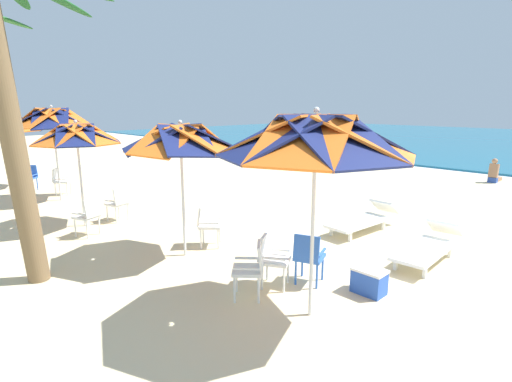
{
  "coord_description": "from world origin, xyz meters",
  "views": [
    {
      "loc": [
        2.09,
        -6.26,
        2.85
      ],
      "look_at": [
        -3.94,
        -0.32,
        1.0
      ],
      "focal_mm": 27.55,
      "sensor_mm": 36.0,
      "label": 1
    }
  ],
  "objects_px": {
    "beach_umbrella_0": "(316,138)",
    "plastic_chair_2": "(252,267)",
    "plastic_chair_4": "(119,202)",
    "sun_lounger_2": "(364,219)",
    "plastic_chair_3": "(207,223)",
    "plastic_chair_6": "(60,180)",
    "beach_umbrella_4": "(10,125)",
    "plastic_chair_5": "(89,214)",
    "plastic_chair_0": "(309,255)",
    "plastic_chair_1": "(271,257)",
    "cooler_box": "(369,281)",
    "beach_umbrella_3": "(52,119)",
    "plastic_chair_7": "(29,176)",
    "beachgoer_seated": "(494,174)",
    "beach_umbrella_1": "(181,140)",
    "palm_tree_0": "(8,96)",
    "sun_lounger_1": "(429,246)",
    "beach_umbrella_2": "(77,135)"
  },
  "relations": [
    {
      "from": "plastic_chair_2",
      "to": "plastic_chair_1",
      "type": "bearing_deg",
      "value": 97.91
    },
    {
      "from": "sun_lounger_1",
      "to": "beach_umbrella_0",
      "type": "bearing_deg",
      "value": -96.12
    },
    {
      "from": "plastic_chair_1",
      "to": "plastic_chair_2",
      "type": "xyz_separation_m",
      "value": [
        0.07,
        -0.5,
        0.0
      ]
    },
    {
      "from": "beach_umbrella_0",
      "to": "beach_umbrella_4",
      "type": "bearing_deg",
      "value": -177.71
    },
    {
      "from": "sun_lounger_2",
      "to": "plastic_chair_2",
      "type": "bearing_deg",
      "value": -82.94
    },
    {
      "from": "beach_umbrella_4",
      "to": "plastic_chair_3",
      "type": "bearing_deg",
      "value": 7.16
    },
    {
      "from": "cooler_box",
      "to": "beach_umbrella_4",
      "type": "bearing_deg",
      "value": -172.58
    },
    {
      "from": "plastic_chair_0",
      "to": "palm_tree_0",
      "type": "xyz_separation_m",
      "value": [
        -3.25,
        -3.18,
        2.49
      ]
    },
    {
      "from": "beach_umbrella_0",
      "to": "plastic_chair_2",
      "type": "relative_size",
      "value": 3.27
    },
    {
      "from": "beach_umbrella_0",
      "to": "plastic_chair_6",
      "type": "relative_size",
      "value": 3.27
    },
    {
      "from": "beach_umbrella_0",
      "to": "plastic_chair_6",
      "type": "bearing_deg",
      "value": 178.81
    },
    {
      "from": "beach_umbrella_2",
      "to": "palm_tree_0",
      "type": "bearing_deg",
      "value": -36.51
    },
    {
      "from": "beach_umbrella_0",
      "to": "plastic_chair_3",
      "type": "relative_size",
      "value": 3.27
    },
    {
      "from": "beachgoer_seated",
      "to": "beach_umbrella_1",
      "type": "bearing_deg",
      "value": -99.06
    },
    {
      "from": "plastic_chair_3",
      "to": "palm_tree_0",
      "type": "relative_size",
      "value": 0.18
    },
    {
      "from": "plastic_chair_1",
      "to": "beach_umbrella_3",
      "type": "bearing_deg",
      "value": -177.76
    },
    {
      "from": "plastic_chair_1",
      "to": "plastic_chair_7",
      "type": "height_order",
      "value": "same"
    },
    {
      "from": "plastic_chair_5",
      "to": "sun_lounger_2",
      "type": "xyz_separation_m",
      "value": [
        4.09,
        4.66,
        -0.22
      ]
    },
    {
      "from": "plastic_chair_0",
      "to": "beach_umbrella_3",
      "type": "xyz_separation_m",
      "value": [
        -8.93,
        -0.81,
        1.96
      ]
    },
    {
      "from": "plastic_chair_5",
      "to": "beachgoer_seated",
      "type": "height_order",
      "value": "beachgoer_seated"
    },
    {
      "from": "palm_tree_0",
      "to": "beach_umbrella_2",
      "type": "bearing_deg",
      "value": 143.49
    },
    {
      "from": "plastic_chair_0",
      "to": "beach_umbrella_3",
      "type": "relative_size",
      "value": 0.3
    },
    {
      "from": "plastic_chair_5",
      "to": "sun_lounger_2",
      "type": "bearing_deg",
      "value": 48.75
    },
    {
      "from": "beach_umbrella_4",
      "to": "cooler_box",
      "type": "distance_m",
      "value": 13.04
    },
    {
      "from": "plastic_chair_4",
      "to": "sun_lounger_2",
      "type": "height_order",
      "value": "plastic_chair_4"
    },
    {
      "from": "plastic_chair_5",
      "to": "beach_umbrella_4",
      "type": "distance_m",
      "value": 7.22
    },
    {
      "from": "beach_umbrella_0",
      "to": "sun_lounger_2",
      "type": "xyz_separation_m",
      "value": [
        -1.44,
        3.87,
        -2.17
      ]
    },
    {
      "from": "plastic_chair_2",
      "to": "plastic_chair_7",
      "type": "bearing_deg",
      "value": -179.61
    },
    {
      "from": "sun_lounger_2",
      "to": "palm_tree_0",
      "type": "distance_m",
      "value": 7.28
    },
    {
      "from": "plastic_chair_0",
      "to": "plastic_chair_5",
      "type": "height_order",
      "value": "same"
    },
    {
      "from": "plastic_chair_1",
      "to": "sun_lounger_1",
      "type": "distance_m",
      "value": 3.18
    },
    {
      "from": "plastic_chair_1",
      "to": "plastic_chair_0",
      "type": "bearing_deg",
      "value": 51.23
    },
    {
      "from": "plastic_chair_7",
      "to": "beach_umbrella_4",
      "type": "bearing_deg",
      "value": -165.63
    },
    {
      "from": "beach_umbrella_2",
      "to": "beach_umbrella_3",
      "type": "distance_m",
      "value": 3.23
    },
    {
      "from": "plastic_chair_3",
      "to": "beach_umbrella_3",
      "type": "bearing_deg",
      "value": -173.41
    },
    {
      "from": "plastic_chair_7",
      "to": "sun_lounger_2",
      "type": "distance_m",
      "value": 11.12
    },
    {
      "from": "beach_umbrella_4",
      "to": "palm_tree_0",
      "type": "height_order",
      "value": "palm_tree_0"
    },
    {
      "from": "plastic_chair_6",
      "to": "beach_umbrella_4",
      "type": "bearing_deg",
      "value": -162.13
    },
    {
      "from": "plastic_chair_3",
      "to": "sun_lounger_2",
      "type": "bearing_deg",
      "value": 61.3
    },
    {
      "from": "plastic_chair_2",
      "to": "plastic_chair_4",
      "type": "bearing_deg",
      "value": 175.31
    },
    {
      "from": "plastic_chair_6",
      "to": "beach_umbrella_4",
      "type": "xyz_separation_m",
      "value": [
        -2.22,
        -0.72,
        1.69
      ]
    },
    {
      "from": "plastic_chair_3",
      "to": "plastic_chair_5",
      "type": "height_order",
      "value": "same"
    },
    {
      "from": "plastic_chair_6",
      "to": "sun_lounger_1",
      "type": "relative_size",
      "value": 0.4
    },
    {
      "from": "sun_lounger_2",
      "to": "beachgoer_seated",
      "type": "bearing_deg",
      "value": 87.59
    },
    {
      "from": "palm_tree_0",
      "to": "beachgoer_seated",
      "type": "bearing_deg",
      "value": 79.5
    },
    {
      "from": "plastic_chair_7",
      "to": "cooler_box",
      "type": "height_order",
      "value": "plastic_chair_7"
    },
    {
      "from": "plastic_chair_0",
      "to": "beach_umbrella_1",
      "type": "relative_size",
      "value": 0.33
    },
    {
      "from": "beach_umbrella_4",
      "to": "plastic_chair_2",
      "type": "bearing_deg",
      "value": 1.37
    },
    {
      "from": "plastic_chair_2",
      "to": "cooler_box",
      "type": "xyz_separation_m",
      "value": [
        1.17,
        1.39,
        -0.3
      ]
    },
    {
      "from": "beach_umbrella_0",
      "to": "beach_umbrella_4",
      "type": "distance_m",
      "value": 12.55
    }
  ]
}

